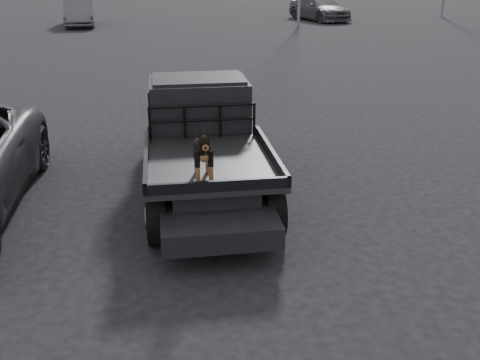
{
  "coord_description": "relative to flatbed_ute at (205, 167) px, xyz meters",
  "views": [
    {
      "loc": [
        0.02,
        -6.22,
        3.71
      ],
      "look_at": [
        0.93,
        -0.22,
        1.21
      ],
      "focal_mm": 40.0,
      "sensor_mm": 36.0,
      "label": 1
    }
  ],
  "objects": [
    {
      "name": "ute_cab",
      "position": [
        0.0,
        0.95,
        0.9
      ],
      "size": [
        1.72,
        1.3,
        0.88
      ],
      "primitive_type": null,
      "color": "black",
      "rests_on": "flatbed_ute"
    },
    {
      "name": "flatbed_ute",
      "position": [
        0.0,
        0.0,
        0.0
      ],
      "size": [
        2.0,
        5.4,
        0.92
      ],
      "primitive_type": null,
      "color": "black",
      "rests_on": "ground"
    },
    {
      "name": "ground",
      "position": [
        -0.69,
        -2.26,
        -0.46
      ],
      "size": [
        120.0,
        120.0,
        0.0
      ],
      "primitive_type": "plane",
      "color": "black",
      "rests_on": "ground"
    },
    {
      "name": "distant_car_b",
      "position": [
        10.06,
        27.42,
        0.31
      ],
      "size": [
        3.6,
        5.71,
        1.54
      ],
      "primitive_type": "imported",
      "rotation": [
        0.0,
        0.0,
        0.29
      ],
      "color": "#424246",
      "rests_on": "ground"
    },
    {
      "name": "dog",
      "position": [
        -0.15,
        -1.61,
        0.83
      ],
      "size": [
        0.32,
        0.6,
        0.74
      ],
      "primitive_type": null,
      "color": "black",
      "rests_on": "flatbed_ute"
    },
    {
      "name": "headache_rack",
      "position": [
        0.0,
        0.2,
        0.74
      ],
      "size": [
        1.8,
        0.08,
        0.55
      ],
      "primitive_type": null,
      "color": "black",
      "rests_on": "flatbed_ute"
    },
    {
      "name": "distant_car_a",
      "position": [
        -5.29,
        26.32,
        0.33
      ],
      "size": [
        2.18,
        4.95,
        1.58
      ],
      "primitive_type": "imported",
      "rotation": [
        0.0,
        0.0,
        0.11
      ],
      "color": "#525258",
      "rests_on": "ground"
    }
  ]
}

